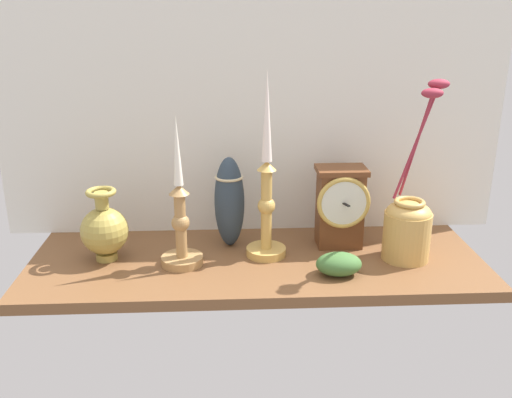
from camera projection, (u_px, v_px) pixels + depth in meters
ground_plane at (257, 263)px, 124.48cm from camera, size 100.00×36.00×2.40cm
back_wall at (253, 99)px, 130.91cm from camera, size 120.00×2.00×65.00cm
mantel_clock at (340, 206)px, 127.90cm from camera, size 12.03×10.36×18.72cm
candlestick_tall_left at (181, 224)px, 118.47cm from camera, size 9.08×9.08×32.74cm
candlestick_tall_center at (266, 199)px, 121.54cm from camera, size 8.91×8.91×41.16cm
brass_vase_bulbous at (104, 229)px, 121.43cm from camera, size 10.36×10.36×16.25cm
brass_vase_jar at (408, 224)px, 121.44cm from camera, size 10.40×10.29×39.51cm
tall_ceramic_vase at (229, 201)px, 127.69cm from camera, size 6.87×6.87×21.27cm
ivy_sprig at (339, 264)px, 115.87cm from camera, size 9.57×6.70×4.83cm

